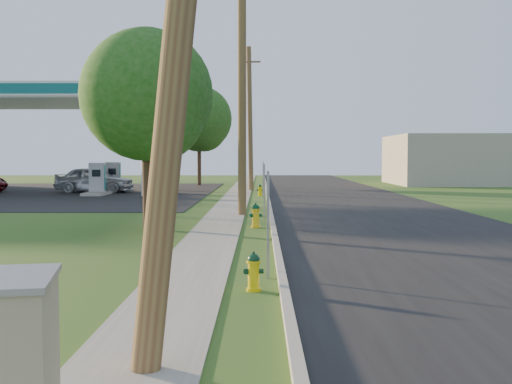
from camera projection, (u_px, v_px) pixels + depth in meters
ground_plane at (251, 344)px, 7.73m from camera, size 140.00×140.00×0.00m
road at (419, 238)px, 17.68m from camera, size 8.00×120.00×0.02m
curb at (275, 236)px, 17.71m from camera, size 0.15×120.00×0.15m
sidewalk at (211, 238)px, 17.73m from camera, size 1.50×120.00×0.03m
forecourt at (2, 193)px, 39.80m from camera, size 26.00×28.00×0.02m
utility_pole_mid at (242, 86)px, 24.44m from camera, size 1.40×0.32×9.80m
utility_pole_far at (250, 118)px, 42.42m from camera, size 1.40×0.32×9.50m
sign_post_near at (268, 225)px, 11.87m from camera, size 0.05×0.04×2.00m
sign_post_mid at (264, 191)px, 23.65m from camera, size 0.05×0.04×2.00m
sign_post_far at (263, 179)px, 35.83m from camera, size 0.05×0.04×2.00m
gas_canopy at (32, 98)px, 39.46m from camera, size 18.18×9.18×6.40m
fuel_pump_ne at (98, 183)px, 37.72m from camera, size 1.20×3.20×1.90m
fuel_pump_se at (113, 180)px, 41.71m from camera, size 1.20×3.20×1.90m
price_pylon at (162, 89)px, 29.93m from camera, size 0.34×2.04×6.85m
distant_building at (479, 160)px, 52.42m from camera, size 14.00×10.00×4.00m
tree_verge at (149, 100)px, 19.76m from camera, size 4.11×4.11×6.23m
tree_lot at (200, 121)px, 50.02m from camera, size 5.14×5.14×7.79m
hydrant_near at (254, 272)px, 10.77m from camera, size 0.34×0.30×0.67m
hydrant_mid at (256, 216)px, 20.39m from camera, size 0.41×0.36×0.79m
hydrant_far at (260, 190)px, 36.91m from camera, size 0.35×0.31×0.68m
car_silver at (94, 180)px, 40.17m from camera, size 5.09×2.69×1.65m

